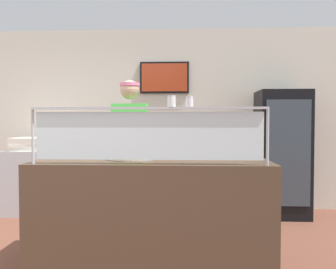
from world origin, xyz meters
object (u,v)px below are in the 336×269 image
pizza_server (132,156)px  drink_fridge (282,154)px  pizza_tray (131,158)px  pepper_flake_shaker (190,102)px  worker_figure (130,149)px  pizza_box_stack (32,144)px  parmesan_shaker (172,102)px

pizza_server → drink_fridge: drink_fridge is taller
pizza_tray → pepper_flake_shaker: bearing=-36.0°
worker_figure → pizza_box_stack: worker_figure is taller
drink_fridge → pizza_tray: bearing=-137.9°
pizza_server → drink_fridge: (1.82, 1.68, -0.12)m
pizza_tray → pizza_box_stack: bearing=136.0°
worker_figure → pizza_box_stack: 1.91m
pizza_server → parmesan_shaker: (0.39, -0.38, 0.48)m
worker_figure → parmesan_shaker: bearing=-62.4°
pizza_box_stack → drink_fridge: bearing=0.7°
pepper_flake_shaker → drink_fridge: (1.29, 2.06, -0.60)m
pizza_server → worker_figure: 0.57m
parmesan_shaker → drink_fridge: 2.58m
pizza_server → pizza_box_stack: size_ratio=0.55×
parmesan_shaker → pepper_flake_shaker: (0.15, 0.00, -0.00)m
pepper_flake_shaker → pizza_tray: bearing=144.0°
pepper_flake_shaker → pizza_box_stack: bearing=137.8°
pizza_tray → pizza_server: bearing=-53.0°
pizza_box_stack → pizza_server: bearing=-44.1°
parmesan_shaker → pepper_flake_shaker: bearing=0.0°
pizza_tray → pizza_box_stack: size_ratio=0.91×
pepper_flake_shaker → worker_figure: 1.23m
worker_figure → pizza_box_stack: bearing=145.9°
pepper_flake_shaker → worker_figure: (-0.64, 0.94, -0.46)m
worker_figure → drink_fridge: 2.23m
pizza_tray → pizza_server: pizza_server is taller
pepper_flake_shaker → pizza_server: bearing=144.6°
pizza_server → drink_fridge: bearing=54.3°
parmesan_shaker → worker_figure: (-0.49, 0.94, -0.46)m
worker_figure → pizza_box_stack: (-1.58, 1.07, -0.01)m
pizza_server → pizza_box_stack: (-1.69, 1.64, 0.00)m
pizza_tray → drink_fridge: 2.48m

